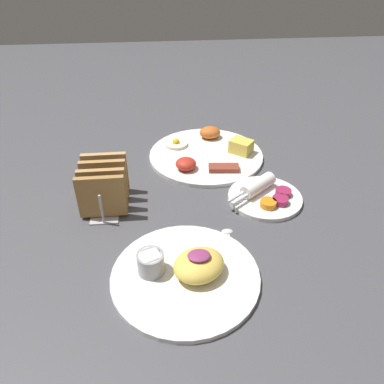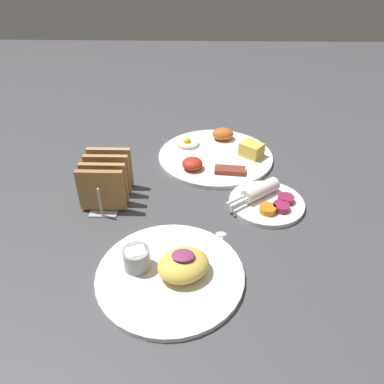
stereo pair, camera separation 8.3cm
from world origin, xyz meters
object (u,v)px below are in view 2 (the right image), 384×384
object	(u,v)px
plate_condiments	(266,200)
plate_foreground	(171,270)
toast_rack	(107,180)
plate_breakfast	(217,154)

from	to	relation	value
plate_condiments	plate_foreground	bearing A→B (deg)	-132.24
toast_rack	plate_foreground	bearing A→B (deg)	-55.90
plate_breakfast	plate_condiments	size ratio (longest dim) A/B	1.72
plate_breakfast	plate_condiments	distance (m)	0.23
plate_condiments	toast_rack	world-z (taller)	toast_rack
plate_condiments	plate_foreground	distance (m)	0.30
plate_foreground	toast_rack	xyz separation A→B (m)	(-0.16, 0.24, 0.03)
plate_foreground	toast_rack	bearing A→B (deg)	124.10
plate_condiments	toast_rack	bearing A→B (deg)	177.50
plate_breakfast	toast_rack	distance (m)	0.32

